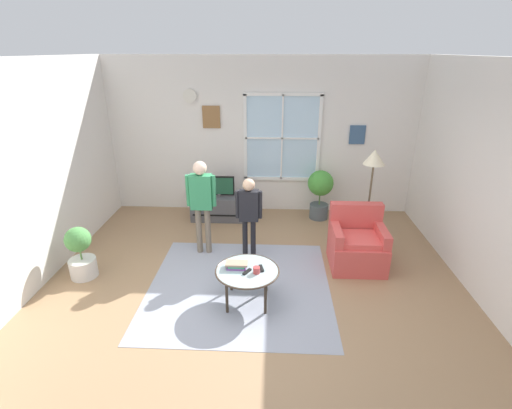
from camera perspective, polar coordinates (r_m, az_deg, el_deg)
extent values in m
cube|color=#9E7A56|center=(4.99, -0.53, -13.81)|extent=(6.25, 6.33, 0.02)
cube|color=silver|center=(7.10, 0.78, 10.25)|extent=(5.65, 0.12, 2.87)
cube|color=silver|center=(7.03, 3.97, 10.06)|extent=(1.35, 0.02, 1.56)
cube|color=white|center=(6.89, 4.16, 16.38)|extent=(1.41, 0.04, 0.06)
cube|color=white|center=(7.22, 3.81, 3.96)|extent=(1.41, 0.04, 0.06)
cube|color=white|center=(7.03, -1.64, 10.10)|extent=(0.06, 0.04, 1.56)
cube|color=white|center=(7.06, 9.56, 9.85)|extent=(0.06, 0.04, 1.56)
cube|color=white|center=(7.01, 3.98, 10.02)|extent=(0.03, 0.04, 1.56)
cube|color=white|center=(7.01, 3.98, 10.02)|extent=(1.35, 0.04, 0.03)
cube|color=olive|center=(7.05, -6.81, 13.07)|extent=(0.32, 0.03, 0.40)
cube|color=#38567A|center=(7.17, 15.14, 10.19)|extent=(0.28, 0.03, 0.34)
cylinder|color=silver|center=(7.05, -10.04, 15.96)|extent=(0.24, 0.04, 0.24)
cube|color=silver|center=(5.30, -33.54, 2.12)|extent=(0.12, 5.73, 2.87)
cube|color=silver|center=(5.04, 34.30, 1.02)|extent=(0.12, 5.73, 2.87)
cube|color=#999EAD|center=(5.16, -2.53, -12.27)|extent=(2.40, 2.35, 0.01)
cube|color=#4C4C51|center=(6.99, -5.51, -0.44)|extent=(1.04, 0.42, 0.46)
cube|color=black|center=(6.83, -5.73, -1.67)|extent=(0.94, 0.02, 0.02)
cylinder|color=#4C4C4C|center=(6.90, -5.58, 1.50)|extent=(0.08, 0.08, 0.05)
cube|color=black|center=(6.84, -5.64, 2.89)|extent=(0.56, 0.05, 0.35)
cube|color=#1E4C33|center=(6.81, -5.67, 2.81)|extent=(0.52, 0.01, 0.31)
cube|color=#D14C47|center=(5.68, 15.05, -7.14)|extent=(0.76, 0.72, 0.42)
cube|color=#D14C47|center=(5.74, 14.90, -1.88)|extent=(0.76, 0.16, 0.45)
cube|color=#D14C47|center=(5.47, 12.09, -4.33)|extent=(0.12, 0.65, 0.20)
cube|color=#D14C47|center=(5.61, 18.57, -4.34)|extent=(0.12, 0.65, 0.20)
cube|color=#E1524D|center=(5.52, 15.41, -5.14)|extent=(0.61, 0.50, 0.08)
cylinder|color=#99B2B7|center=(4.64, -1.34, -10.02)|extent=(0.77, 0.77, 0.02)
torus|color=#3F3328|center=(4.64, -1.34, -10.02)|extent=(0.79, 0.79, 0.02)
cylinder|color=#33281E|center=(4.98, -3.81, -10.73)|extent=(0.04, 0.04, 0.44)
cylinder|color=#33281E|center=(4.95, 1.57, -10.89)|extent=(0.04, 0.04, 0.44)
cylinder|color=#33281E|center=(4.60, -4.45, -13.85)|extent=(0.04, 0.04, 0.44)
cylinder|color=#33281E|center=(4.57, 1.44, -14.05)|extent=(0.04, 0.04, 0.44)
cube|color=#924FAA|center=(4.68, -2.96, -9.43)|extent=(0.24, 0.15, 0.02)
cube|color=#3CA374|center=(4.67, -2.97, -9.18)|extent=(0.20, 0.14, 0.02)
cube|color=#9D856C|center=(4.66, -2.97, -8.92)|extent=(0.27, 0.15, 0.03)
cylinder|color=#BF3F3F|center=(4.56, 0.07, -9.93)|extent=(0.08, 0.08, 0.08)
cube|color=black|center=(4.59, -1.36, -10.16)|extent=(0.11, 0.14, 0.02)
cube|color=black|center=(4.65, 0.82, -9.66)|extent=(0.07, 0.15, 0.02)
cylinder|color=black|center=(5.61, -1.67, -5.34)|extent=(0.08, 0.08, 0.65)
cylinder|color=black|center=(5.60, -0.43, -5.37)|extent=(0.08, 0.08, 0.65)
cube|color=black|center=(5.37, -1.09, -0.16)|extent=(0.28, 0.15, 0.46)
sphere|color=#D8AD8C|center=(5.26, -1.12, 3.02)|extent=(0.17, 0.17, 0.17)
cylinder|color=black|center=(5.36, -2.85, 0.02)|extent=(0.06, 0.06, 0.41)
cylinder|color=black|center=(5.34, 0.64, -0.05)|extent=(0.06, 0.06, 0.41)
cylinder|color=#726656|center=(5.84, -8.66, -3.91)|extent=(0.09, 0.09, 0.74)
cylinder|color=#726656|center=(5.81, -7.31, -3.96)|extent=(0.09, 0.09, 0.74)
cube|color=#338C59|center=(5.57, -8.33, 1.92)|extent=(0.32, 0.17, 0.53)
sphere|color=beige|center=(5.46, -8.54, 5.50)|extent=(0.20, 0.20, 0.20)
cylinder|color=#338C59|center=(5.58, -10.28, 2.12)|extent=(0.07, 0.07, 0.47)
cylinder|color=#338C59|center=(5.51, -6.46, 2.08)|extent=(0.07, 0.07, 0.47)
cylinder|color=#4C565B|center=(7.13, 9.50, -1.00)|extent=(0.34, 0.34, 0.27)
cylinder|color=#4C7238|center=(7.04, 9.62, 0.72)|extent=(0.02, 0.02, 0.19)
sphere|color=#459537|center=(6.93, 9.79, 3.22)|extent=(0.47, 0.47, 0.47)
cylinder|color=silver|center=(5.81, -24.74, -8.72)|extent=(0.36, 0.36, 0.27)
cylinder|color=#4C7238|center=(5.71, -25.07, -6.97)|extent=(0.02, 0.02, 0.14)
sphere|color=#4C9047|center=(5.61, -25.47, -4.82)|extent=(0.34, 0.34, 0.34)
cylinder|color=black|center=(6.34, 16.02, -5.95)|extent=(0.26, 0.26, 0.03)
cylinder|color=brown|center=(6.06, 16.70, -0.31)|extent=(0.03, 0.03, 1.38)
cone|color=beige|center=(5.81, 17.56, 6.89)|extent=(0.32, 0.32, 0.22)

